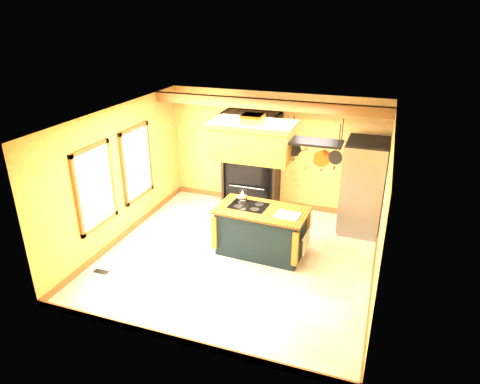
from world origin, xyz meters
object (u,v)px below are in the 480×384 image
Objects in this scene: range_hood at (253,140)px; pot_rack at (315,147)px; refrigerator at (362,188)px; hutch at (252,171)px; kitchen_island at (261,231)px.

pot_rack is (1.10, 0.00, -0.03)m from range_hood.
hutch is (-2.53, 0.35, -0.06)m from refrigerator.
kitchen_island is 1.80× the size of pot_rack.
refrigerator is at bearing 40.53° from range_hood.
refrigerator is at bearing -7.93° from hutch.
hutch is at bearing 172.07° from refrigerator.
refrigerator is (0.79, 1.62, -1.28)m from pot_rack.
kitchen_island is 1.97m from pot_rack.
hutch is (-1.74, 1.97, -1.34)m from pot_rack.
kitchen_island is 0.91× the size of refrigerator.
kitchen_island is 2.39m from refrigerator.
pot_rack is 0.43× the size of hutch.
refrigerator is 2.56m from hutch.
pot_rack is at bearing 3.23° from kitchen_island.
pot_rack is at bearing -116.10° from refrigerator.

